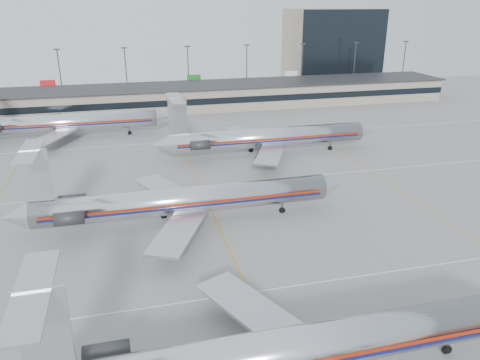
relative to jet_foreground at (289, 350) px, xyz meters
name	(u,v)px	position (x,y,z in m)	size (l,w,h in m)	color
apron_markings	(249,292)	(0.34, 12.42, -3.33)	(160.00, 0.15, 0.02)	silver
terminal	(163,98)	(0.34, 100.39, -0.18)	(162.00, 17.00, 6.25)	gray
light_mast_row	(158,70)	(0.34, 114.42, 5.24)	(163.60, 0.40, 15.28)	#38383D
distant_building	(331,47)	(62.34, 130.42, 9.16)	(30.00, 20.00, 25.00)	tan
jet_foreground	(289,350)	(0.00, 0.00, 0.00)	(44.01, 25.92, 11.52)	silver
jet_second_row	(179,200)	(-4.45, 29.75, 0.04)	(44.53, 26.22, 11.66)	silver
jet_third_row	(264,137)	(14.98, 55.26, 0.13)	(43.78, 26.93, 11.97)	silver
jet_back_row	(61,123)	(-23.36, 76.52, 0.19)	(44.46, 27.35, 12.16)	silver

